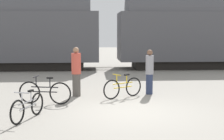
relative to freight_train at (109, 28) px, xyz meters
name	(u,v)px	position (x,y,z in m)	size (l,w,h in m)	color
ground_plane	(130,112)	(0.00, -11.11, -2.62)	(80.00, 80.00, 0.00)	gray
freight_train	(109,28)	(0.00, 0.00, 0.00)	(26.11, 2.92, 5.01)	black
rail_near	(109,70)	(0.00, -0.72, -2.61)	(38.11, 0.07, 0.01)	#4C4238
rail_far	(108,67)	(0.00, 0.72, -2.61)	(38.11, 0.07, 0.01)	#4C4238
bicycle_yellow	(123,88)	(-0.01, -9.10, -2.24)	(1.48, 0.92, 0.88)	black
bicycle_black	(45,92)	(-2.70, -9.90, -2.23)	(1.78, 0.51, 0.93)	black
bicycle_silver	(28,107)	(-2.89, -11.76, -2.27)	(0.63, 1.57, 0.81)	black
person_in_red	(76,72)	(-1.70, -8.70, -1.70)	(0.35, 0.35, 1.83)	#514C47
person_in_grey	(150,72)	(1.07, -8.49, -1.75)	(0.30, 0.30, 1.71)	#283351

